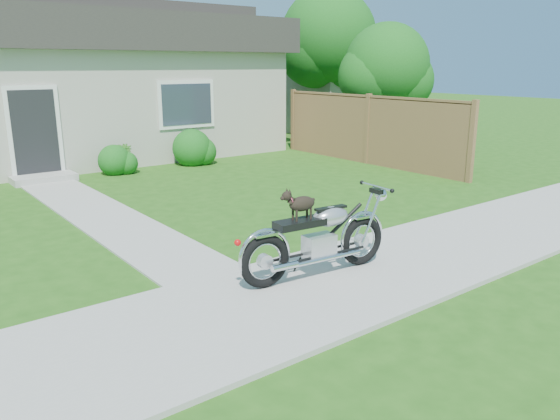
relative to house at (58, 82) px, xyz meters
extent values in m
plane|color=#235114|center=(0.00, -11.99, -2.16)|extent=(80.00, 80.00, 0.00)
cube|color=#9E9B93|center=(0.00, -11.99, -2.14)|extent=(24.00, 2.20, 0.04)
cube|color=#9E9B93|center=(-1.50, -6.99, -2.14)|extent=(1.20, 8.00, 0.03)
cube|color=#BAB3A8|center=(0.00, 0.01, -0.66)|extent=(12.00, 6.00, 3.00)
cube|color=#2D2B28|center=(0.00, 0.01, 1.34)|extent=(12.60, 6.60, 1.00)
cube|color=#2D2B28|center=(0.00, 0.01, 2.04)|extent=(12.60, 2.00, 0.60)
cube|color=black|center=(-1.50, -3.02, -1.11)|extent=(1.00, 0.06, 2.10)
cube|color=#9E9B93|center=(-1.50, -3.37, -2.08)|extent=(1.40, 0.70, 0.16)
cube|color=#2D3847|center=(2.50, -3.02, -0.56)|extent=(1.70, 0.05, 1.30)
cube|color=olive|center=(6.30, -6.24, -1.26)|extent=(0.08, 6.50, 1.80)
cube|color=olive|center=(6.30, -2.99, -1.21)|extent=(0.12, 0.12, 1.90)
cube|color=olive|center=(6.30, -6.24, -1.21)|extent=(0.12, 0.12, 1.90)
cube|color=olive|center=(6.30, -9.49, -1.21)|extent=(0.12, 0.12, 1.90)
cube|color=olive|center=(6.30, -6.24, -0.34)|extent=(0.08, 6.50, 0.08)
cylinder|color=#3D2B1C|center=(8.05, -5.26, -1.10)|extent=(0.28, 0.28, 2.11)
sphere|color=#175817|center=(8.05, -5.26, 0.46)|extent=(2.53, 2.53, 2.53)
sphere|color=#175817|center=(8.45, -5.56, 0.04)|extent=(1.86, 1.86, 1.86)
cylinder|color=#3D2B1C|center=(9.23, -1.34, -0.71)|extent=(0.28, 0.28, 2.90)
sphere|color=#175817|center=(9.23, -1.34, 1.44)|extent=(3.48, 3.48, 3.48)
sphere|color=#175817|center=(9.63, -1.64, 0.86)|extent=(2.55, 2.55, 2.55)
sphere|color=#175817|center=(2.36, -3.49, -1.71)|extent=(1.06, 1.06, 1.06)
sphere|color=#175817|center=(0.17, -3.49, -1.82)|extent=(0.80, 0.80, 0.80)
imported|color=#265C19|center=(0.45, -3.44, -1.80)|extent=(0.54, 0.54, 0.72)
torus|color=black|center=(0.36, -11.82, -1.78)|extent=(0.68, 0.18, 0.67)
torus|color=black|center=(-1.13, -11.67, -1.78)|extent=(0.68, 0.18, 0.67)
cube|color=#B5B5BA|center=(-0.34, -11.75, -1.73)|extent=(0.42, 0.28, 0.30)
ellipsoid|color=#B5B5BA|center=(-0.17, -11.76, -1.36)|extent=(0.54, 0.34, 0.26)
cube|color=black|center=(-0.63, -11.72, -1.38)|extent=(0.67, 0.33, 0.09)
cube|color=silver|center=(0.36, -11.82, -1.44)|extent=(0.31, 0.17, 0.03)
cube|color=silver|center=(-1.13, -11.67, -1.44)|extent=(0.31, 0.17, 0.03)
cylinder|color=silver|center=(0.58, -11.84, -1.06)|extent=(0.09, 0.60, 0.03)
sphere|color=silver|center=(0.66, -11.85, -1.18)|extent=(0.19, 0.19, 0.17)
cylinder|color=silver|center=(-0.35, -11.88, -1.86)|extent=(1.10, 0.17, 0.06)
ellipsoid|color=black|center=(-0.60, -11.72, -1.14)|extent=(0.37, 0.20, 0.19)
sphere|color=black|center=(-0.82, -11.70, -1.01)|extent=(0.13, 0.13, 0.12)
cylinder|color=black|center=(-0.70, -11.67, -1.26)|extent=(0.03, 0.03, 0.15)
cylinder|color=black|center=(-0.71, -11.75, -1.26)|extent=(0.03, 0.03, 0.15)
cylinder|color=black|center=(-0.50, -11.69, -1.26)|extent=(0.03, 0.03, 0.15)
cylinder|color=black|center=(-0.50, -11.77, -1.26)|extent=(0.03, 0.03, 0.15)
torus|color=#C7355A|center=(-0.77, -11.70, -1.06)|extent=(0.06, 0.10, 0.10)
camera|label=1|loc=(-4.74, -16.66, 0.51)|focal=35.00mm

